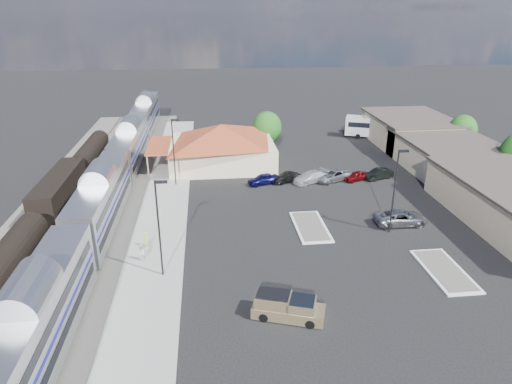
{
  "coord_description": "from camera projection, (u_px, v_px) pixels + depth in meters",
  "views": [
    {
      "loc": [
        -6.65,
        -41.04,
        21.96
      ],
      "look_at": [
        -1.47,
        5.8,
        2.8
      ],
      "focal_mm": 32.0,
      "sensor_mm": 36.0,
      "label": 1
    }
  ],
  "objects": [
    {
      "name": "parked_car_d",
      "position": [
        333.0,
        175.0,
        61.88
      ],
      "size": [
        5.91,
        4.48,
        1.49
      ],
      "primitive_type": "imported",
      "rotation": [
        0.0,
        0.0,
        -1.14
      ],
      "color": "gray",
      "rests_on": "ground"
    },
    {
      "name": "parked_car_f",
      "position": [
        378.0,
        174.0,
        62.55
      ],
      "size": [
        4.56,
        2.92,
        1.42
      ],
      "primitive_type": "imported",
      "rotation": [
        0.0,
        0.0,
        -1.21
      ],
      "color": "black",
      "rests_on": "ground"
    },
    {
      "name": "buildings_east",
      "position": [
        465.0,
        163.0,
        61.88
      ],
      "size": [
        14.4,
        51.4,
        4.8
      ],
      "color": "#C6B28C",
      "rests_on": "ground"
    },
    {
      "name": "station_depot",
      "position": [
        222.0,
        145.0,
        67.19
      ],
      "size": [
        18.35,
        12.24,
        6.2
      ],
      "color": "beige",
      "rests_on": "ground"
    },
    {
      "name": "parked_car_c",
      "position": [
        310.0,
        177.0,
        61.28
      ],
      "size": [
        5.55,
        4.11,
        1.49
      ],
      "primitive_type": "imported",
      "rotation": [
        0.0,
        0.0,
        -1.12
      ],
      "color": "white",
      "rests_on": "ground"
    },
    {
      "name": "person_b",
      "position": [
        141.0,
        253.0,
        41.82
      ],
      "size": [
        0.73,
        0.9,
        1.74
      ],
      "primitive_type": "imported",
      "rotation": [
        0.0,
        0.0,
        -1.48
      ],
      "color": "white",
      "rests_on": "platform"
    },
    {
      "name": "person_a",
      "position": [
        146.0,
        240.0,
        44.27
      ],
      "size": [
        0.48,
        0.65,
        1.64
      ],
      "primitive_type": "imported",
      "rotation": [
        0.0,
        0.0,
        1.74
      ],
      "color": "#CFE347",
      "rests_on": "platform"
    },
    {
      "name": "suv",
      "position": [
        401.0,
        218.0,
        49.32
      ],
      "size": [
        5.76,
        2.71,
        1.59
      ],
      "primitive_type": "imported",
      "rotation": [
        0.0,
        0.0,
        1.58
      ],
      "color": "gray",
      "rests_on": "ground"
    },
    {
      "name": "lamp_lot",
      "position": [
        396.0,
        185.0,
        45.95
      ],
      "size": [
        1.08,
        0.25,
        9.0
      ],
      "color": "black",
      "rests_on": "ground"
    },
    {
      "name": "lamp_plat_s",
      "position": [
        159.0,
        221.0,
        38.09
      ],
      "size": [
        1.08,
        0.25,
        9.0
      ],
      "color": "black",
      "rests_on": "ground"
    },
    {
      "name": "lamp_plat_n",
      "position": [
        174.0,
        147.0,
        58.34
      ],
      "size": [
        1.08,
        0.25,
        9.0
      ],
      "color": "black",
      "rests_on": "ground"
    },
    {
      "name": "parked_car_e",
      "position": [
        356.0,
        176.0,
        61.97
      ],
      "size": [
        4.06,
        2.82,
        1.28
      ],
      "primitive_type": "imported",
      "rotation": [
        0.0,
        0.0,
        -1.18
      ],
      "color": "maroon",
      "rests_on": "ground"
    },
    {
      "name": "platform",
      "position": [
        162.0,
        218.0,
        51.0
      ],
      "size": [
        5.5,
        92.0,
        0.18
      ],
      "primitive_type": "cube",
      "color": "gray",
      "rests_on": "ground"
    },
    {
      "name": "tree_depot",
      "position": [
        267.0,
        127.0,
        73.14
      ],
      "size": [
        4.71,
        4.71,
        6.63
      ],
      "color": "#382314",
      "rests_on": "ground"
    },
    {
      "name": "ground",
      "position": [
        276.0,
        238.0,
        46.73
      ],
      "size": [
        280.0,
        280.0,
        0.0
      ],
      "primitive_type": "plane",
      "color": "black",
      "rests_on": "ground"
    },
    {
      "name": "freight_cars",
      "position": [
        60.0,
        192.0,
        53.09
      ],
      "size": [
        2.8,
        46.0,
        4.0
      ],
      "color": "black",
      "rests_on": "ground"
    },
    {
      "name": "traffic_island_north",
      "position": [
        445.0,
        270.0,
        40.75
      ],
      "size": [
        3.3,
        7.5,
        0.21
      ],
      "color": "silver",
      "rests_on": "ground"
    },
    {
      "name": "passenger_train",
      "position": [
        102.0,
        202.0,
        48.19
      ],
      "size": [
        3.0,
        104.0,
        5.55
      ],
      "color": "silver",
      "rests_on": "ground"
    },
    {
      "name": "coach_bus",
      "position": [
        379.0,
        127.0,
        81.34
      ],
      "size": [
        11.85,
        6.68,
        3.76
      ],
      "rotation": [
        0.0,
        0.0,
        1.19
      ],
      "color": "white",
      "rests_on": "ground"
    },
    {
      "name": "tree_east_c",
      "position": [
        463.0,
        130.0,
        72.72
      ],
      "size": [
        4.41,
        4.41,
        6.21
      ],
      "color": "#382314",
      "rests_on": "ground"
    },
    {
      "name": "parked_car_b",
      "position": [
        287.0,
        178.0,
        61.26
      ],
      "size": [
        4.31,
        2.72,
        1.34
      ],
      "primitive_type": "imported",
      "rotation": [
        0.0,
        0.0,
        -1.22
      ],
      "color": "black",
      "rests_on": "ground"
    },
    {
      "name": "pickup_truck",
      "position": [
        289.0,
        308.0,
        34.43
      ],
      "size": [
        5.8,
        3.66,
        1.88
      ],
      "rotation": [
        0.0,
        0.0,
        1.24
      ],
      "color": "#9A845F",
      "rests_on": "ground"
    },
    {
      "name": "traffic_island_south",
      "position": [
        310.0,
        226.0,
        48.94
      ],
      "size": [
        3.3,
        7.5,
        0.21
      ],
      "color": "silver",
      "rests_on": "ground"
    },
    {
      "name": "railbed",
      "position": [
        84.0,
        214.0,
        51.93
      ],
      "size": [
        16.0,
        100.0,
        0.12
      ],
      "primitive_type": "cube",
      "color": "#4C4944",
      "rests_on": "ground"
    },
    {
      "name": "parked_car_a",
      "position": [
        263.0,
        179.0,
        60.64
      ],
      "size": [
        4.52,
        2.89,
        1.43
      ],
      "primitive_type": "imported",
      "rotation": [
        0.0,
        0.0,
        -1.26
      ],
      "color": "#0E0E46",
      "rests_on": "ground"
    }
  ]
}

